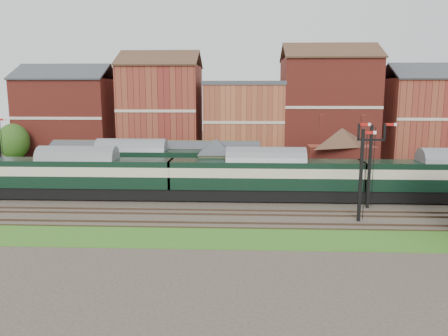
{
  "coord_description": "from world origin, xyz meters",
  "views": [
    {
      "loc": [
        -0.05,
        -43.95,
        11.11
      ],
      "look_at": [
        -2.08,
        2.0,
        3.0
      ],
      "focal_mm": 35.0,
      "sensor_mm": 36.0,
      "label": 1
    }
  ],
  "objects_px": {
    "signal_box": "(216,164)",
    "platform_railcar": "(132,164)",
    "semaphore_bracket": "(370,160)",
    "dmu_train": "(265,175)"
  },
  "relations": [
    {
      "from": "signal_box",
      "to": "platform_railcar",
      "type": "height_order",
      "value": "signal_box"
    },
    {
      "from": "semaphore_bracket",
      "to": "platform_railcar",
      "type": "bearing_deg",
      "value": 160.34
    },
    {
      "from": "semaphore_bracket",
      "to": "dmu_train",
      "type": "height_order",
      "value": "semaphore_bracket"
    },
    {
      "from": "signal_box",
      "to": "semaphore_bracket",
      "type": "bearing_deg",
      "value": -20.92
    },
    {
      "from": "semaphore_bracket",
      "to": "platform_railcar",
      "type": "distance_m",
      "value": 26.82
    },
    {
      "from": "dmu_train",
      "to": "platform_railcar",
      "type": "bearing_deg",
      "value": 157.11
    },
    {
      "from": "signal_box",
      "to": "platform_railcar",
      "type": "relative_size",
      "value": 0.3
    },
    {
      "from": "dmu_train",
      "to": "signal_box",
      "type": "bearing_deg",
      "value": 148.2
    },
    {
      "from": "semaphore_bracket",
      "to": "dmu_train",
      "type": "xyz_separation_m",
      "value": [
        -9.8,
        2.5,
        -2.03
      ]
    },
    {
      "from": "signal_box",
      "to": "dmu_train",
      "type": "height_order",
      "value": "signal_box"
    }
  ]
}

